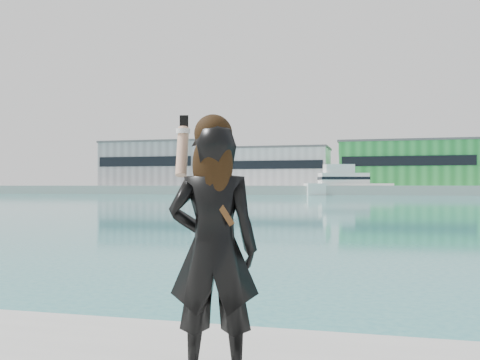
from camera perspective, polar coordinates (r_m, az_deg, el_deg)
The scene contains 9 objects.
far_quay at distance 133.58m, azimuth 13.76°, elevation -1.02°, with size 320.00×40.00×2.00m, color #9E9E99.
warehouse_grey_left at distance 143.24m, azimuth -8.84°, elevation 1.71°, with size 26.52×16.36×11.50m.
warehouse_white at distance 133.69m, azimuth 4.27°, elevation 1.44°, with size 24.48×15.35×9.50m.
warehouse_green at distance 131.81m, azimuth 17.23°, elevation 1.71°, with size 30.60×16.36×10.50m.
flagpole_left at distance 130.70m, azimuth -3.15°, elevation 1.39°, with size 1.28×0.16×8.00m.
flagpole_right at distance 126.35m, azimuth 23.79°, elevation 1.50°, with size 1.28×0.16×8.00m.
motor_yacht at distance 117.73m, azimuth 11.21°, elevation -0.38°, with size 19.23×10.69×8.66m.
buoy_far at distance 84.89m, azimuth -5.97°, elevation -1.96°, with size 0.50×0.50×0.50m, color #DDC30B.
woman at distance 3.51m, azimuth -2.88°, elevation -6.56°, with size 0.66×0.51×1.72m.
Camera 1 is at (1.40, -3.57, 2.03)m, focal length 40.00 mm.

